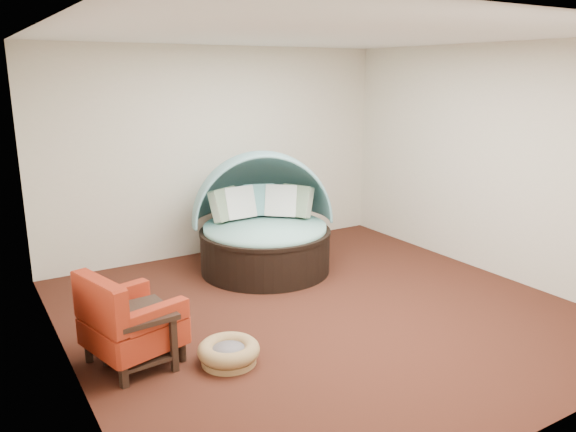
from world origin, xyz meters
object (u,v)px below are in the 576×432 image
side_table (138,332)px  red_armchair (128,322)px  pet_basket (229,352)px  canopy_daybed (264,215)px

side_table → red_armchair: bearing=113.5°
pet_basket → side_table: size_ratio=0.96×
pet_basket → side_table: (-0.68, 0.31, 0.24)m
red_armchair → side_table: (0.05, -0.12, -0.05)m
canopy_daybed → pet_basket: bearing=-106.8°
canopy_daybed → pet_basket: canopy_daybed is taller
canopy_daybed → pet_basket: 2.53m
pet_basket → side_table: bearing=155.6°
pet_basket → red_armchair: red_armchair is taller
canopy_daybed → red_armchair: size_ratio=2.42×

